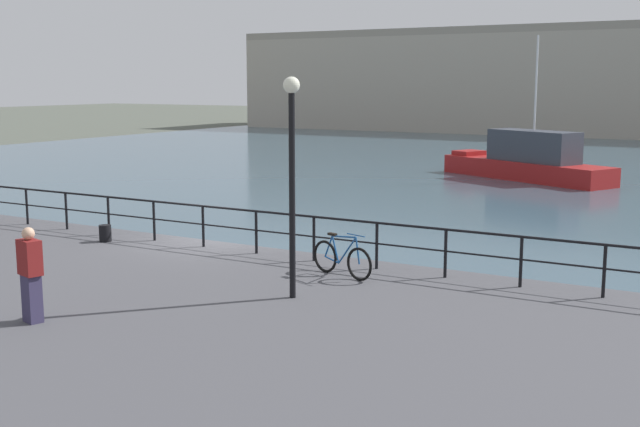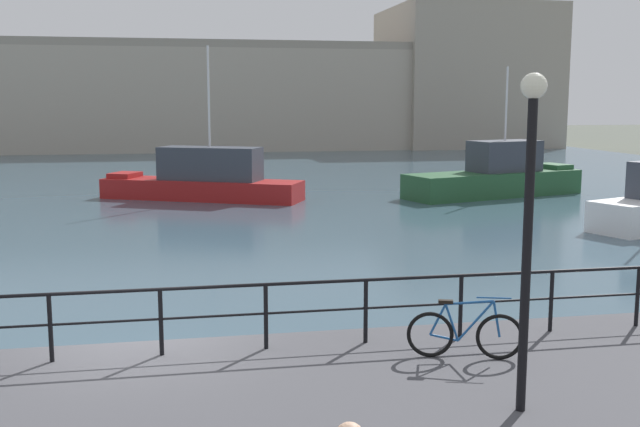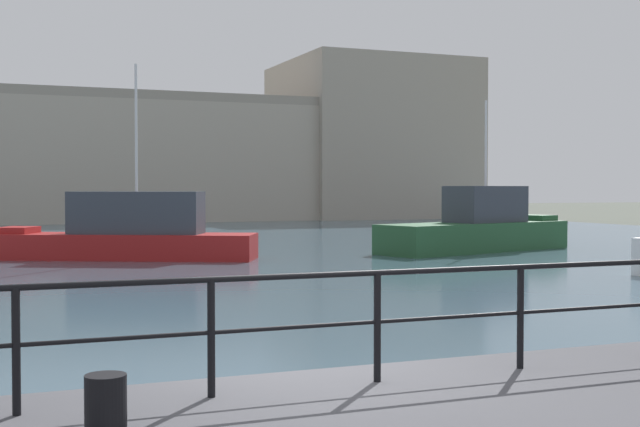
{
  "view_description": "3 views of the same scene",
  "coord_description": "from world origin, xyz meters",
  "px_view_note": "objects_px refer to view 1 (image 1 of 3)",
  "views": [
    {
      "loc": [
        12.97,
        -16.66,
        4.93
      ],
      "look_at": [
        1.88,
        2.62,
        1.26
      ],
      "focal_mm": 44.99,
      "sensor_mm": 36.0,
      "label": 1
    },
    {
      "loc": [
        0.7,
        -12.29,
        4.69
      ],
      "look_at": [
        3.71,
        3.53,
        2.27
      ],
      "focal_mm": 42.25,
      "sensor_mm": 36.0,
      "label": 2
    },
    {
      "loc": [
        -3.16,
        -8.1,
        2.62
      ],
      "look_at": [
        1.08,
        2.46,
        2.28
      ],
      "focal_mm": 47.8,
      "sensor_mm": 36.0,
      "label": 3
    }
  ],
  "objects_px": {
    "mooring_bollard": "(105,233)",
    "quay_lamp_post": "(292,157)",
    "moored_white_yacht": "(528,161)",
    "standing_person": "(31,274)",
    "parked_bicycle": "(342,259)"
  },
  "relations": [
    {
      "from": "mooring_bollard",
      "to": "quay_lamp_post",
      "type": "distance_m",
      "value": 7.98
    },
    {
      "from": "moored_white_yacht",
      "to": "quay_lamp_post",
      "type": "xyz_separation_m",
      "value": [
        3.02,
        -27.45,
        2.55
      ]
    },
    {
      "from": "moored_white_yacht",
      "to": "standing_person",
      "type": "distance_m",
      "value": 31.1
    },
    {
      "from": "moored_white_yacht",
      "to": "mooring_bollard",
      "type": "relative_size",
      "value": 21.89
    },
    {
      "from": "quay_lamp_post",
      "to": "parked_bicycle",
      "type": "bearing_deg",
      "value": 89.52
    },
    {
      "from": "moored_white_yacht",
      "to": "mooring_bollard",
      "type": "distance_m",
      "value": 25.54
    },
    {
      "from": "standing_person",
      "to": "parked_bicycle",
      "type": "bearing_deg",
      "value": 166.43
    },
    {
      "from": "mooring_bollard",
      "to": "quay_lamp_post",
      "type": "bearing_deg",
      "value": -17.37
    },
    {
      "from": "moored_white_yacht",
      "to": "parked_bicycle",
      "type": "bearing_deg",
      "value": 122.87
    },
    {
      "from": "quay_lamp_post",
      "to": "standing_person",
      "type": "relative_size",
      "value": 2.52
    },
    {
      "from": "moored_white_yacht",
      "to": "standing_person",
      "type": "xyz_separation_m",
      "value": [
        -0.08,
        -31.09,
        0.66
      ]
    },
    {
      "from": "standing_person",
      "to": "quay_lamp_post",
      "type": "bearing_deg",
      "value": 155.0
    },
    {
      "from": "moored_white_yacht",
      "to": "quay_lamp_post",
      "type": "height_order",
      "value": "moored_white_yacht"
    },
    {
      "from": "moored_white_yacht",
      "to": "mooring_bollard",
      "type": "bearing_deg",
      "value": 106.61
    },
    {
      "from": "moored_white_yacht",
      "to": "quay_lamp_post",
      "type": "distance_m",
      "value": 27.73
    }
  ]
}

